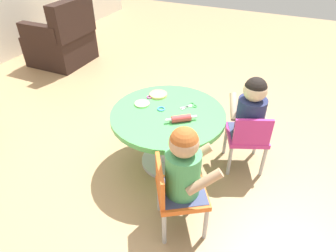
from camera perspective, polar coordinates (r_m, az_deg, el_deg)
name	(u,v)px	position (r m, az deg, el deg)	size (l,w,h in m)	color
ground_plane	(168,161)	(2.50, 0.00, -6.84)	(10.00, 10.00, 0.00)	tan
craft_table	(168,126)	(2.27, 0.00, 0.05)	(0.87, 0.87, 0.49)	silver
child_chair_left	(176,192)	(1.86, 1.66, -12.76)	(0.41, 0.41, 0.54)	#B7B7BC
seated_child_left	(184,165)	(1.70, 3.13, -7.57)	(0.41, 0.44, 0.51)	#3F4772
child_chair_right	(247,137)	(2.34, 15.14, -2.04)	(0.39, 0.39, 0.54)	#B7B7BC
seated_child_right	(251,109)	(2.25, 15.85, 3.14)	(0.42, 0.38, 0.51)	#3F4772
armchair_dark	(63,41)	(4.36, -19.77, 15.32)	(0.72, 0.73, 0.85)	black
rolling_pin	(181,118)	(2.10, 2.58, 1.47)	(0.16, 0.20, 0.05)	#D83F3F
craft_scissors	(190,106)	(2.28, 4.35, 3.91)	(0.14, 0.12, 0.01)	silver
playdough_blob_0	(158,95)	(2.41, -1.89, 6.09)	(0.14, 0.14, 0.02)	#F2CC72
playdough_blob_1	(142,104)	(2.30, -5.04, 4.32)	(0.12, 0.12, 0.01)	#B2E58C
cookie_cutter_0	(149,97)	(2.39, -3.61, 5.62)	(0.05, 0.05, 0.01)	#D83FA5
cookie_cutter_1	(161,109)	(2.24, -1.34, 3.34)	(0.06, 0.06, 0.01)	#3F99D8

